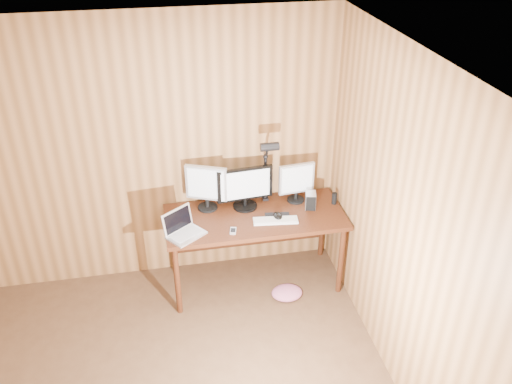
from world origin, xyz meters
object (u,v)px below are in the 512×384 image
object	(u,v)px
monitor_left	(206,186)
laptop	(182,229)
desk	(253,222)
hard_drive	(310,200)
monitor_center	(245,187)
desk_lamp	(268,162)
mouse	(278,216)
phone	(233,231)
keyboard	(276,220)
speaker	(334,198)
monitor_right	(296,182)

from	to	relation	value
monitor_left	laptop	size ratio (longest dim) A/B	1.13
desk	hard_drive	distance (m)	0.56
hard_drive	monitor_center	bearing A→B (deg)	-178.19
monitor_left	desk_lamp	world-z (taller)	desk_lamp
mouse	phone	size ratio (longest dim) A/B	1.05
desk	mouse	size ratio (longest dim) A/B	13.73
desk_lamp	monitor_center	bearing A→B (deg)	177.20
hard_drive	monitor_left	bearing A→B (deg)	-176.60
keyboard	hard_drive	distance (m)	0.41
hard_drive	mouse	bearing A→B (deg)	-146.62
monitor_center	phone	distance (m)	0.45
hard_drive	speaker	xyz separation A→B (m)	(0.23, 0.02, -0.02)
monitor_center	monitor_right	world-z (taller)	monitor_center
hard_drive	phone	bearing A→B (deg)	-148.21
monitor_right	laptop	world-z (taller)	monitor_right
monitor_center	hard_drive	world-z (taller)	monitor_center
phone	mouse	bearing A→B (deg)	30.13
keyboard	speaker	size ratio (longest dim) A/B	3.58
speaker	monitor_left	bearing A→B (deg)	172.93
desk	phone	size ratio (longest dim) A/B	14.43
monitor_left	mouse	world-z (taller)	monitor_left
keyboard	monitor_left	bearing A→B (deg)	156.05
keyboard	mouse	distance (m)	0.06
monitor_left	keyboard	bearing A→B (deg)	-7.69
desk	phone	xyz separation A→B (m)	(-0.23, -0.29, 0.13)
mouse	phone	bearing A→B (deg)	-169.53
monitor_left	speaker	world-z (taller)	monitor_left
keyboard	phone	distance (m)	0.40
desk	monitor_right	bearing A→B (deg)	13.72
desk	desk_lamp	distance (m)	0.58
keyboard	phone	xyz separation A→B (m)	(-0.39, -0.08, -0.00)
monitor_center	monitor_left	bearing A→B (deg)	167.65
monitor_right	speaker	distance (m)	0.38
keyboard	mouse	xyz separation A→B (m)	(0.03, 0.05, 0.01)
monitor_right	desk_lamp	bearing A→B (deg)	175.91
mouse	desk_lamp	world-z (taller)	desk_lamp
mouse	speaker	bearing A→B (deg)	7.07
monitor_right	mouse	bearing A→B (deg)	-137.92
monitor_right	desk_lamp	distance (m)	0.36
monitor_center	mouse	bearing A→B (deg)	-48.94
monitor_center	monitor_left	world-z (taller)	monitor_left
desk_lamp	desk	bearing A→B (deg)	-152.76
monitor_left	laptop	bearing A→B (deg)	-101.68
monitor_right	desk_lamp	world-z (taller)	desk_lamp
laptop	hard_drive	xyz separation A→B (m)	(1.18, 0.21, 0.02)
desk	monitor_center	size ratio (longest dim) A/B	3.14
desk	monitor_right	distance (m)	0.54
monitor_center	hard_drive	xyz separation A→B (m)	(0.58, -0.12, -0.13)
monitor_left	phone	xyz separation A→B (m)	(0.17, -0.41, -0.22)
mouse	speaker	distance (m)	0.58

